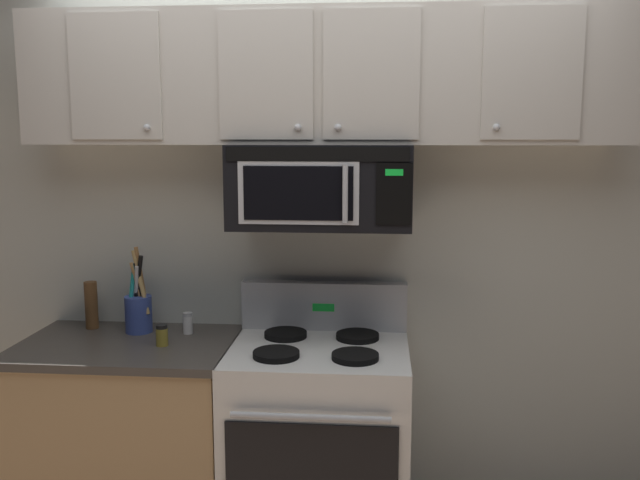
{
  "coord_description": "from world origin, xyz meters",
  "views": [
    {
      "loc": [
        0.25,
        -2.36,
        1.79
      ],
      "look_at": [
        0.0,
        0.49,
        1.35
      ],
      "focal_mm": 38.37,
      "sensor_mm": 36.0,
      "label": 1
    }
  ],
  "objects_px": {
    "stove_range": "(319,443)",
    "over_range_microwave": "(321,186)",
    "salt_shaker": "(188,323)",
    "utensil_crock_blue": "(138,309)",
    "pepper_mill": "(91,305)",
    "spice_jar": "(162,335)"
  },
  "relations": [
    {
      "from": "utensil_crock_blue",
      "to": "pepper_mill",
      "type": "relative_size",
      "value": 1.79
    },
    {
      "from": "over_range_microwave",
      "to": "spice_jar",
      "type": "height_order",
      "value": "over_range_microwave"
    },
    {
      "from": "over_range_microwave",
      "to": "spice_jar",
      "type": "relative_size",
      "value": 8.26
    },
    {
      "from": "stove_range",
      "to": "spice_jar",
      "type": "xyz_separation_m",
      "value": [
        -0.67,
        -0.04,
        0.48
      ]
    },
    {
      "from": "utensil_crock_blue",
      "to": "salt_shaker",
      "type": "bearing_deg",
      "value": -1.73
    },
    {
      "from": "over_range_microwave",
      "to": "pepper_mill",
      "type": "xyz_separation_m",
      "value": [
        -1.08,
        0.08,
        -0.57
      ]
    },
    {
      "from": "stove_range",
      "to": "salt_shaker",
      "type": "relative_size",
      "value": 11.55
    },
    {
      "from": "over_range_microwave",
      "to": "pepper_mill",
      "type": "relative_size",
      "value": 3.46
    },
    {
      "from": "over_range_microwave",
      "to": "salt_shaker",
      "type": "height_order",
      "value": "over_range_microwave"
    },
    {
      "from": "salt_shaker",
      "to": "pepper_mill",
      "type": "height_order",
      "value": "pepper_mill"
    },
    {
      "from": "utensil_crock_blue",
      "to": "salt_shaker",
      "type": "height_order",
      "value": "utensil_crock_blue"
    },
    {
      "from": "stove_range",
      "to": "salt_shaker",
      "type": "bearing_deg",
      "value": 166.15
    },
    {
      "from": "over_range_microwave",
      "to": "spice_jar",
      "type": "xyz_separation_m",
      "value": [
        -0.67,
        -0.15,
        -0.63
      ]
    },
    {
      "from": "spice_jar",
      "to": "over_range_microwave",
      "type": "bearing_deg",
      "value": 12.82
    },
    {
      "from": "utensil_crock_blue",
      "to": "pepper_mill",
      "type": "xyz_separation_m",
      "value": [
        -0.24,
        0.04,
        0.0
      ]
    },
    {
      "from": "utensil_crock_blue",
      "to": "spice_jar",
      "type": "bearing_deg",
      "value": -48.69
    },
    {
      "from": "stove_range",
      "to": "utensil_crock_blue",
      "type": "height_order",
      "value": "utensil_crock_blue"
    },
    {
      "from": "spice_jar",
      "to": "utensil_crock_blue",
      "type": "bearing_deg",
      "value": 131.31
    },
    {
      "from": "stove_range",
      "to": "over_range_microwave",
      "type": "bearing_deg",
      "value": 90.14
    },
    {
      "from": "stove_range",
      "to": "pepper_mill",
      "type": "height_order",
      "value": "same"
    },
    {
      "from": "salt_shaker",
      "to": "pepper_mill",
      "type": "distance_m",
      "value": 0.48
    },
    {
      "from": "utensil_crock_blue",
      "to": "pepper_mill",
      "type": "distance_m",
      "value": 0.24
    }
  ]
}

